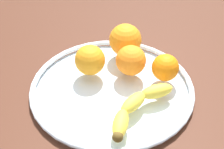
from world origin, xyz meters
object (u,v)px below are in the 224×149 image
(orange_back_left, at_px, (131,60))
(orange_front_right, at_px, (125,40))
(fruit_bowl, at_px, (112,88))
(orange_center, at_px, (165,68))
(banana, at_px, (137,107))
(orange_front_left, at_px, (90,60))

(orange_back_left, relative_size, orange_front_right, 0.88)
(orange_back_left, xyz_separation_m, orange_front_right, (-0.06, -0.05, 0.00))
(fruit_bowl, xyz_separation_m, orange_center, (-0.09, 0.08, 0.04))
(banana, xyz_separation_m, orange_center, (-0.13, -0.01, 0.02))
(banana, xyz_separation_m, orange_back_left, (-0.10, -0.08, 0.02))
(orange_front_left, relative_size, orange_center, 1.14)
(fruit_bowl, distance_m, orange_back_left, 0.08)
(fruit_bowl, bearing_deg, orange_center, 137.08)
(fruit_bowl, bearing_deg, orange_back_left, 171.97)
(orange_back_left, bearing_deg, fruit_bowl, -8.03)
(fruit_bowl, distance_m, orange_front_right, 0.13)
(banana, bearing_deg, fruit_bowl, -108.35)
(banana, height_order, orange_front_right, orange_front_right)
(fruit_bowl, height_order, orange_center, orange_center)
(fruit_bowl, relative_size, orange_back_left, 5.27)
(banana, bearing_deg, orange_front_left, -101.47)
(fruit_bowl, relative_size, orange_center, 5.98)
(orange_front_left, bearing_deg, orange_front_right, 168.19)
(banana, bearing_deg, orange_front_right, -134.44)
(orange_center, height_order, orange_front_right, orange_front_right)
(fruit_bowl, height_order, orange_back_left, orange_back_left)
(orange_front_left, bearing_deg, orange_center, 118.40)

